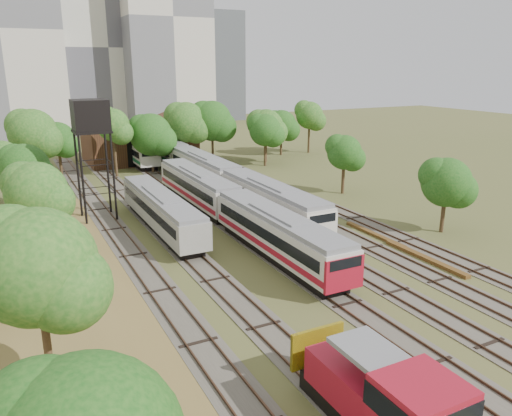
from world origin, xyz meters
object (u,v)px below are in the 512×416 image
shunter_locomotive (387,403)px  water_tower (91,119)px  railcar_red_set (232,207)px  railcar_green_set (204,169)px

shunter_locomotive → water_tower: (-4.50, 36.51, 7.83)m
shunter_locomotive → water_tower: bearing=97.0°
railcar_red_set → shunter_locomotive: shunter_locomotive is taller
shunter_locomotive → water_tower: water_tower is taller
railcar_green_set → water_tower: 18.54m
railcar_green_set → shunter_locomotive: (-10.00, -45.09, -0.10)m
railcar_green_set → water_tower: (-14.50, -8.58, 7.73)m
railcar_red_set → shunter_locomotive: size_ratio=4.27×
shunter_locomotive → water_tower: size_ratio=0.71×
railcar_green_set → shunter_locomotive: 46.18m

